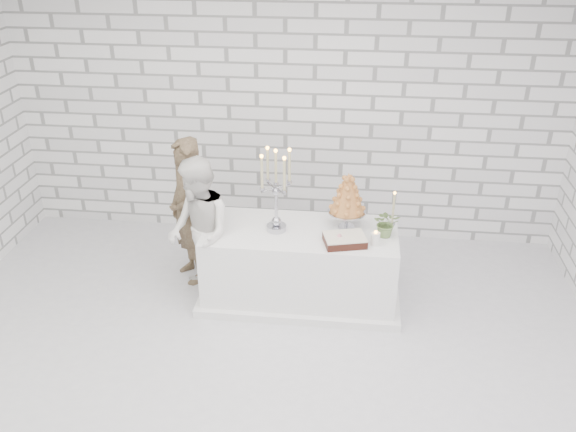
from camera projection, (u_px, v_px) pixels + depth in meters
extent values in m
cube|color=silver|center=(250.00, 374.00, 5.02)|extent=(6.00, 5.00, 0.01)
cube|color=white|center=(285.00, 107.00, 6.53)|extent=(6.00, 0.01, 3.00)
cube|color=white|center=(300.00, 265.00, 5.82)|extent=(1.80, 0.80, 0.75)
imported|color=#382C1E|center=(188.00, 211.00, 5.98)|extent=(0.62, 0.66, 1.51)
imported|color=white|center=(199.00, 233.00, 5.64)|extent=(0.81, 0.88, 1.46)
cube|color=black|center=(345.00, 240.00, 5.41)|extent=(0.41, 0.34, 0.08)
cylinder|color=white|center=(375.00, 239.00, 5.39)|extent=(0.08, 0.08, 0.12)
cylinder|color=#BEB684|center=(393.00, 209.00, 5.68)|extent=(0.07, 0.07, 0.32)
imported|color=#3F6838|center=(386.00, 223.00, 5.50)|extent=(0.25, 0.22, 0.26)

